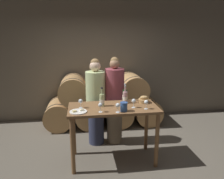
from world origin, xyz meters
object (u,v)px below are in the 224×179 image
at_px(wine_bottle_rose, 125,97).
at_px(wine_glass_center, 118,106).
at_px(tasting_table, 113,116).
at_px(wine_glass_far_right, 146,102).
at_px(person_left, 96,102).
at_px(wine_bottle_white, 102,100).
at_px(bread_basket, 144,100).
at_px(wine_glass_right, 134,101).
at_px(person_right, 115,101).
at_px(wine_bottle_red, 125,95).
at_px(wine_glass_far_left, 81,101).
at_px(wine_glass_left, 100,105).
at_px(blue_crock, 124,106).
at_px(cheese_plate, 78,112).

relative_size(wine_bottle_rose, wine_glass_center, 2.11).
xyz_separation_m(tasting_table, wine_glass_far_right, (0.49, -0.18, 0.26)).
xyz_separation_m(person_left, wine_bottle_white, (0.06, -0.60, 0.22)).
distance_m(bread_basket, wine_glass_center, 0.67).
bearing_deg(wine_glass_right, person_right, 104.19).
distance_m(person_left, wine_bottle_red, 0.65).
relative_size(wine_bottle_white, wine_glass_far_left, 2.14).
relative_size(person_right, wine_glass_far_right, 11.61).
xyz_separation_m(person_left, wine_glass_left, (0.01, -0.88, 0.22)).
xyz_separation_m(wine_bottle_red, wine_glass_far_right, (0.24, -0.45, 0.00)).
xyz_separation_m(person_right, wine_glass_left, (-0.35, -0.88, 0.21)).
relative_size(wine_glass_far_left, wine_glass_center, 1.00).
bearing_deg(person_right, wine_glass_left, -111.50).
distance_m(wine_bottle_red, blue_crock, 0.51).
bearing_deg(person_left, wine_glass_far_right, -49.21).
bearing_deg(cheese_plate, person_left, 69.27).
bearing_deg(wine_glass_far_right, tasting_table, 159.94).
distance_m(tasting_table, wine_bottle_rose, 0.38).
xyz_separation_m(person_left, cheese_plate, (-0.32, -0.83, 0.13)).
bearing_deg(wine_glass_far_left, wine_glass_left, -39.11).
distance_m(wine_glass_left, wine_glass_far_right, 0.71).
height_order(wine_glass_far_left, wine_glass_left, same).
xyz_separation_m(person_left, wine_bottle_rose, (0.46, -0.49, 0.22)).
bearing_deg(wine_glass_far_right, person_right, 113.52).
xyz_separation_m(bread_basket, wine_glass_far_right, (-0.06, -0.33, 0.06)).
bearing_deg(wine_glass_far_right, person_left, 130.79).
relative_size(person_left, wine_glass_center, 11.44).
relative_size(tasting_table, wine_glass_center, 9.86).
xyz_separation_m(wine_bottle_red, wine_glass_center, (-0.21, -0.54, 0.00)).
distance_m(tasting_table, wine_bottle_white, 0.31).
height_order(person_left, wine_bottle_red, person_left).
xyz_separation_m(bread_basket, wine_glass_far_left, (-1.06, -0.13, 0.06)).
distance_m(wine_bottle_rose, bread_basket, 0.32).
relative_size(person_right, wine_bottle_white, 5.43).
bearing_deg(person_left, wine_glass_center, -74.03).
relative_size(wine_bottle_white, bread_basket, 1.67).
relative_size(tasting_table, wine_bottle_rose, 4.67).
xyz_separation_m(blue_crock, bread_basket, (0.42, 0.37, -0.03)).
distance_m(bread_basket, wine_glass_left, 0.85).
distance_m(wine_bottle_rose, wine_glass_left, 0.59).
height_order(person_right, wine_glass_far_right, person_right).
bearing_deg(tasting_table, wine_glass_right, -15.76).
relative_size(wine_bottle_red, bread_basket, 1.68).
height_order(wine_bottle_red, wine_glass_center, wine_bottle_red).
distance_m(cheese_plate, wine_glass_far_right, 1.04).
height_order(wine_glass_center, wine_glass_far_right, same).
xyz_separation_m(person_left, blue_crock, (0.36, -0.88, 0.19)).
distance_m(wine_bottle_red, wine_glass_far_left, 0.80).
height_order(bread_basket, wine_glass_left, wine_glass_left).
xyz_separation_m(blue_crock, wine_glass_far_left, (-0.64, 0.24, 0.03)).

